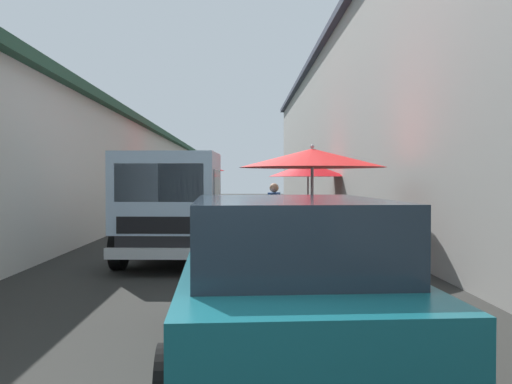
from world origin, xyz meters
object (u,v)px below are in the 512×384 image
(hatchback_car, at_px, (286,281))
(vendor_by_crates, at_px, (274,212))
(fruit_stall_mid_lane, at_px, (194,173))
(delivery_truck, at_px, (174,209))
(plastic_stool, at_px, (281,229))
(fruit_stall_near_left, at_px, (309,175))
(fruit_stall_far_left, at_px, (311,169))

(hatchback_car, distance_m, vendor_by_crates, 7.73)
(fruit_stall_mid_lane, relative_size, delivery_truck, 0.48)
(fruit_stall_mid_lane, distance_m, plastic_stool, 6.66)
(delivery_truck, bearing_deg, fruit_stall_near_left, -23.71)
(fruit_stall_near_left, relative_size, vendor_by_crates, 1.73)
(fruit_stall_near_left, relative_size, fruit_stall_far_left, 0.95)
(fruit_stall_far_left, height_order, plastic_stool, fruit_stall_far_left)
(hatchback_car, distance_m, plastic_stool, 9.46)
(fruit_stall_mid_lane, xyz_separation_m, vendor_by_crates, (-7.59, -2.46, -0.98))
(delivery_truck, bearing_deg, fruit_stall_far_left, -92.23)
(fruit_stall_mid_lane, xyz_separation_m, plastic_stool, (-5.88, -2.73, -1.52))
(fruit_stall_near_left, relative_size, delivery_truck, 0.53)
(hatchback_car, height_order, plastic_stool, hatchback_car)
(fruit_stall_near_left, bearing_deg, fruit_stall_mid_lane, 69.15)
(fruit_stall_near_left, distance_m, plastic_stool, 4.76)
(fruit_stall_far_left, height_order, hatchback_car, fruit_stall_far_left)
(fruit_stall_mid_lane, distance_m, fruit_stall_far_left, 10.09)
(fruit_stall_mid_lane, relative_size, fruit_stall_near_left, 0.91)
(fruit_stall_mid_lane, bearing_deg, vendor_by_crates, -162.07)
(hatchback_car, height_order, delivery_truck, delivery_truck)
(fruit_stall_far_left, height_order, vendor_by_crates, fruit_stall_far_left)
(hatchback_car, relative_size, delivery_truck, 0.80)
(fruit_stall_far_left, bearing_deg, hatchback_car, 170.81)
(fruit_stall_near_left, height_order, hatchback_car, fruit_stall_near_left)
(plastic_stool, bearing_deg, delivery_truck, 147.89)
(delivery_truck, relative_size, vendor_by_crates, 3.29)
(delivery_truck, xyz_separation_m, vendor_by_crates, (1.94, -2.01, -0.17))
(delivery_truck, distance_m, vendor_by_crates, 2.79)
(fruit_stall_near_left, relative_size, plastic_stool, 6.06)
(fruit_stall_far_left, xyz_separation_m, vendor_by_crates, (2.04, 0.58, -0.94))
(fruit_stall_near_left, height_order, plastic_stool, fruit_stall_near_left)
(fruit_stall_mid_lane, xyz_separation_m, delivery_truck, (-9.52, -0.45, -0.81))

